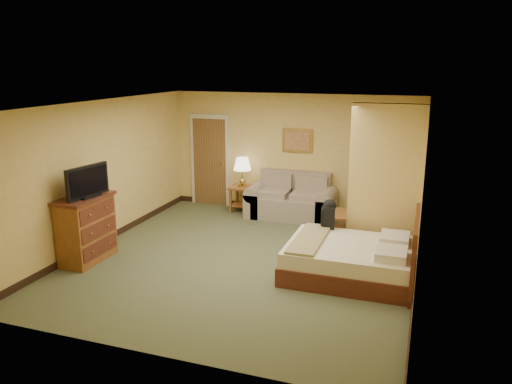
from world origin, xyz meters
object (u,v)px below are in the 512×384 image
at_px(dresser, 87,229).
at_px(coffee_table, 347,220).
at_px(loveseat, 292,203).
at_px(bed, 353,259).

bearing_deg(dresser, coffee_table, 32.97).
bearing_deg(coffee_table, dresser, -147.03).
xyz_separation_m(coffee_table, dresser, (-3.91, -2.54, 0.22)).
bearing_deg(dresser, loveseat, 53.21).
bearing_deg(coffee_table, bed, -77.69).
distance_m(coffee_table, bed, 1.80).
xyz_separation_m(loveseat, bed, (1.71, -2.68, -0.02)).
height_order(loveseat, bed, bed).
xyz_separation_m(dresser, bed, (4.30, 0.79, -0.27)).
relative_size(dresser, bed, 0.57).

